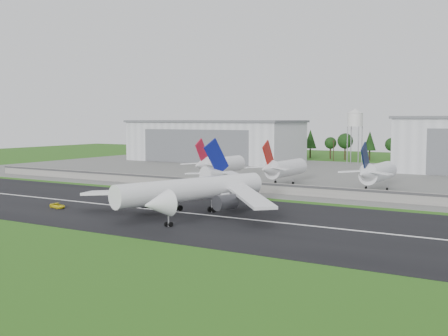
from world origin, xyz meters
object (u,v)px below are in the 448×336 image
Objects in this scene: parked_jet_red_a at (219,165)px; parked_jet_red_b at (283,168)px; main_airliner at (191,195)px; parked_jet_navy at (376,173)px; ground_vehicle at (57,206)px.

parked_jet_red_b is at bearing -0.03° from parked_jet_red_a.
parked_jet_red_b is at bearing -67.08° from main_airliner.
parked_jet_red_b is at bearing -179.98° from parked_jet_navy.
parked_jet_red_b is (29.71, 78.02, 5.49)m from ground_vehicle.
ground_vehicle is at bearing -110.85° from parked_jet_red_b.
parked_jet_red_a is 60.37m from parked_jet_navy.
parked_jet_red_a reaches higher than parked_jet_red_b.
parked_jet_navy is (63.18, 78.03, 5.58)m from ground_vehicle.
parked_jet_navy is (27.45, 67.00, 1.48)m from main_airliner.
ground_vehicle is 0.16× the size of parked_jet_navy.
parked_jet_red_a is 1.00× the size of parked_jet_navy.
parked_jet_red_b is 1.00× the size of parked_jet_navy.
main_airliner reaches higher than parked_jet_red_a.
parked_jet_navy is (33.47, 0.01, 0.09)m from parked_jet_red_b.
parked_jet_navy is at bearing -94.50° from main_airliner.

